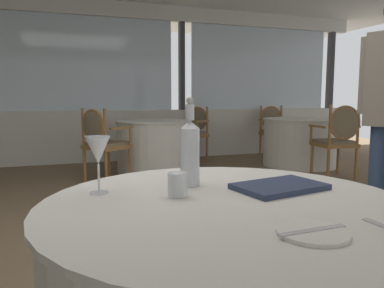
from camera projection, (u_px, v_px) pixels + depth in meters
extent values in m
plane|color=#756047|center=(143.00, 264.00, 2.43)|extent=(14.21, 14.21, 0.00)
cube|color=silver|center=(91.00, 136.00, 6.22)|extent=(10.07, 0.12, 0.85)
cube|color=silver|center=(86.00, 7.00, 5.97)|extent=(10.07, 0.12, 0.25)
cube|color=silver|center=(88.00, 64.00, 6.09)|extent=(2.78, 0.02, 1.51)
cube|color=silver|center=(261.00, 69.00, 7.13)|extent=(2.78, 0.02, 1.51)
cube|color=#333338|center=(182.00, 66.00, 6.59)|extent=(0.08, 0.14, 1.51)
cube|color=#333338|center=(330.00, 71.00, 7.63)|extent=(0.08, 0.14, 1.51)
cylinder|color=silver|center=(227.00, 204.00, 1.21)|extent=(1.20, 1.20, 0.02)
cylinder|color=white|center=(312.00, 232.00, 0.91)|extent=(0.18, 0.18, 0.01)
cube|color=silver|center=(312.00, 230.00, 0.91)|extent=(0.19, 0.03, 0.00)
cylinder|color=white|center=(190.00, 157.00, 1.41)|extent=(0.07, 0.07, 0.22)
cone|color=white|center=(190.00, 124.00, 1.40)|extent=(0.07, 0.07, 0.03)
cylinder|color=white|center=(190.00, 112.00, 1.39)|extent=(0.03, 0.03, 0.06)
sphere|color=silver|center=(190.00, 101.00, 1.39)|extent=(0.03, 0.03, 0.03)
cylinder|color=white|center=(99.00, 193.00, 1.31)|extent=(0.06, 0.06, 0.00)
cylinder|color=white|center=(99.00, 178.00, 1.30)|extent=(0.01, 0.01, 0.10)
cone|color=white|center=(98.00, 150.00, 1.29)|extent=(0.09, 0.09, 0.10)
cylinder|color=white|center=(177.00, 184.00, 1.26)|extent=(0.06, 0.06, 0.08)
cube|color=#2D3856|center=(279.00, 187.00, 1.36)|extent=(0.35, 0.26, 0.02)
cylinder|color=silver|center=(301.00, 119.00, 5.87)|extent=(1.17, 1.17, 0.02)
cylinder|color=silver|center=(300.00, 143.00, 5.92)|extent=(1.13, 1.13, 0.72)
cube|color=olive|center=(334.00, 145.00, 5.01)|extent=(0.51, 0.51, 0.05)
cube|color=#75664C|center=(334.00, 141.00, 5.00)|extent=(0.47, 0.47, 0.04)
cylinder|color=olive|center=(312.00, 160.00, 5.19)|extent=(0.04, 0.04, 0.42)
cylinder|color=olive|center=(338.00, 159.00, 5.27)|extent=(0.04, 0.04, 0.42)
cylinder|color=olive|center=(328.00, 165.00, 4.80)|extent=(0.04, 0.04, 0.42)
cylinder|color=olive|center=(356.00, 164.00, 4.89)|extent=(0.04, 0.04, 0.42)
cylinder|color=olive|center=(330.00, 125.00, 4.74)|extent=(0.04, 0.04, 0.51)
cylinder|color=olive|center=(358.00, 124.00, 4.82)|extent=(0.04, 0.04, 0.51)
ellipsoid|color=#75664C|center=(345.00, 123.00, 4.76)|extent=(0.39, 0.10, 0.43)
torus|color=olive|center=(345.00, 123.00, 4.76)|extent=(0.44, 0.09, 0.44)
cube|color=olive|center=(317.00, 126.00, 4.95)|extent=(0.08, 0.37, 0.03)
cylinder|color=olive|center=(311.00, 134.00, 5.10)|extent=(0.03, 0.03, 0.22)
cube|color=olive|center=(351.00, 126.00, 5.05)|extent=(0.08, 0.37, 0.03)
cylinder|color=olive|center=(344.00, 133.00, 5.20)|extent=(0.03, 0.03, 0.22)
cube|color=olive|center=(275.00, 134.00, 6.81)|extent=(0.51, 0.51, 0.05)
cube|color=#75664C|center=(275.00, 131.00, 6.80)|extent=(0.47, 0.47, 0.04)
cylinder|color=olive|center=(290.00, 147.00, 6.68)|extent=(0.04, 0.04, 0.39)
cylinder|color=olive|center=(269.00, 147.00, 6.60)|extent=(0.04, 0.04, 0.39)
cylinder|color=olive|center=(280.00, 144.00, 7.07)|extent=(0.04, 0.04, 0.39)
cylinder|color=olive|center=(260.00, 145.00, 6.99)|extent=(0.04, 0.04, 0.39)
cylinder|color=olive|center=(281.00, 118.00, 7.01)|extent=(0.04, 0.04, 0.48)
cylinder|color=olive|center=(261.00, 118.00, 6.93)|extent=(0.04, 0.04, 0.48)
ellipsoid|color=#75664C|center=(271.00, 117.00, 6.98)|extent=(0.39, 0.10, 0.40)
torus|color=olive|center=(271.00, 117.00, 6.98)|extent=(0.41, 0.08, 0.41)
cube|color=olive|center=(289.00, 120.00, 6.81)|extent=(0.08, 0.37, 0.03)
cylinder|color=olive|center=(293.00, 127.00, 6.69)|extent=(0.03, 0.03, 0.22)
cube|color=olive|center=(263.00, 120.00, 6.71)|extent=(0.08, 0.37, 0.03)
cylinder|color=olive|center=(266.00, 127.00, 6.58)|extent=(0.03, 0.03, 0.22)
cylinder|color=silver|center=(154.00, 121.00, 5.42)|extent=(1.09, 1.09, 0.02)
cylinder|color=silver|center=(154.00, 146.00, 5.47)|extent=(1.06, 1.06, 0.72)
cube|color=olive|center=(190.00, 136.00, 6.17)|extent=(0.64, 0.64, 0.05)
cube|color=#75664C|center=(190.00, 133.00, 6.17)|extent=(0.59, 0.59, 0.04)
cylinder|color=olive|center=(193.00, 152.00, 5.92)|extent=(0.04, 0.04, 0.42)
cylinder|color=olive|center=(173.00, 150.00, 6.16)|extent=(0.04, 0.04, 0.42)
cylinder|color=olive|center=(207.00, 149.00, 6.25)|extent=(0.04, 0.04, 0.42)
cylinder|color=olive|center=(188.00, 148.00, 6.48)|extent=(0.04, 0.04, 0.42)
cylinder|color=olive|center=(207.00, 120.00, 6.19)|extent=(0.04, 0.04, 0.45)
cylinder|color=olive|center=(188.00, 119.00, 6.42)|extent=(0.04, 0.04, 0.45)
ellipsoid|color=#75664C|center=(198.00, 118.00, 6.31)|extent=(0.26, 0.35, 0.38)
torus|color=olive|center=(198.00, 118.00, 6.31)|extent=(0.25, 0.34, 0.39)
cube|color=olive|center=(202.00, 121.00, 5.98)|extent=(0.32, 0.24, 0.03)
cylinder|color=olive|center=(197.00, 129.00, 5.88)|extent=(0.03, 0.03, 0.22)
cube|color=olive|center=(177.00, 120.00, 6.27)|extent=(0.32, 0.24, 0.03)
cylinder|color=olive|center=(172.00, 127.00, 6.17)|extent=(0.03, 0.03, 0.22)
cube|color=olive|center=(107.00, 147.00, 4.74)|extent=(0.64, 0.64, 0.05)
cube|color=#75664C|center=(107.00, 143.00, 4.74)|extent=(0.59, 0.59, 0.04)
cylinder|color=olive|center=(109.00, 161.00, 5.05)|extent=(0.04, 0.04, 0.43)
cylinder|color=olive|center=(130.00, 165.00, 4.82)|extent=(0.04, 0.04, 0.43)
cylinder|color=olive|center=(85.00, 166.00, 4.73)|extent=(0.04, 0.04, 0.43)
cylinder|color=olive|center=(106.00, 169.00, 4.50)|extent=(0.04, 0.04, 0.43)
cylinder|color=olive|center=(83.00, 127.00, 4.67)|extent=(0.04, 0.04, 0.46)
cylinder|color=olive|center=(105.00, 128.00, 4.44)|extent=(0.04, 0.04, 0.46)
ellipsoid|color=#75664C|center=(93.00, 125.00, 4.54)|extent=(0.26, 0.35, 0.39)
torus|color=olive|center=(93.00, 125.00, 4.54)|extent=(0.26, 0.35, 0.40)
cube|color=olive|center=(95.00, 126.00, 4.87)|extent=(0.32, 0.24, 0.03)
cylinder|color=olive|center=(103.00, 134.00, 5.00)|extent=(0.03, 0.03, 0.22)
cube|color=olive|center=(122.00, 128.00, 4.58)|extent=(0.32, 0.24, 0.03)
cylinder|color=olive|center=(130.00, 136.00, 4.71)|extent=(0.03, 0.03, 0.22)
cylinder|color=#334770|center=(377.00, 185.00, 2.74)|extent=(0.13, 0.13, 0.86)
cylinder|color=gray|center=(366.00, 76.00, 2.75)|extent=(0.09, 0.09, 0.55)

